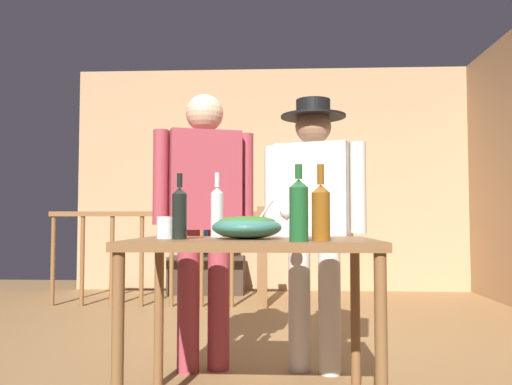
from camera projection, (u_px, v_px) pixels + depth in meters
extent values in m
plane|color=olive|center=(264.00, 354.00, 3.41)|extent=(8.07, 8.07, 0.00)
cube|color=tan|center=(272.00, 179.00, 6.58)|extent=(4.97, 0.10, 2.80)
cube|color=gray|center=(308.00, 162.00, 6.51)|extent=(0.45, 0.03, 0.52)
cylinder|color=brown|center=(53.00, 261.00, 5.33)|extent=(0.04, 0.04, 0.92)
cylinder|color=brown|center=(82.00, 261.00, 5.31)|extent=(0.04, 0.04, 0.92)
cylinder|color=brown|center=(112.00, 261.00, 5.30)|extent=(0.04, 0.04, 0.92)
cylinder|color=brown|center=(142.00, 261.00, 5.28)|extent=(0.04, 0.04, 0.92)
cylinder|color=brown|center=(172.00, 261.00, 5.27)|extent=(0.04, 0.04, 0.92)
cylinder|color=brown|center=(202.00, 261.00, 5.26)|extent=(0.04, 0.04, 0.92)
cylinder|color=brown|center=(232.00, 262.00, 5.24)|extent=(0.04, 0.04, 0.92)
cylinder|color=brown|center=(262.00, 262.00, 5.23)|extent=(0.04, 0.04, 0.92)
cube|color=brown|center=(157.00, 214.00, 5.30)|extent=(2.24, 0.07, 0.05)
cube|color=brown|center=(262.00, 257.00, 5.23)|extent=(0.10, 0.10, 1.02)
cube|color=#38281E|center=(207.00, 275.00, 6.20)|extent=(0.90, 0.40, 0.44)
cube|color=black|center=(207.00, 255.00, 6.22)|extent=(0.20, 0.12, 0.02)
cylinder|color=black|center=(207.00, 251.00, 6.22)|extent=(0.03, 0.03, 0.08)
cube|color=black|center=(207.00, 233.00, 6.20)|extent=(0.65, 0.06, 0.37)
cube|color=black|center=(206.00, 233.00, 6.17)|extent=(0.60, 0.01, 0.33)
cube|color=brown|center=(253.00, 243.00, 2.41)|extent=(1.12, 0.78, 0.04)
cylinder|color=brown|center=(118.00, 347.00, 2.06)|extent=(0.05, 0.05, 0.75)
cylinder|color=brown|center=(381.00, 350.00, 2.01)|extent=(0.05, 0.05, 0.75)
cylinder|color=brown|center=(159.00, 315.00, 2.76)|extent=(0.05, 0.05, 0.75)
cylinder|color=brown|center=(355.00, 316.00, 2.71)|extent=(0.05, 0.05, 0.75)
ellipsoid|color=#337060|center=(247.00, 227.00, 2.40)|extent=(0.32, 0.32, 0.11)
ellipsoid|color=#38702D|center=(247.00, 221.00, 2.40)|extent=(0.26, 0.26, 0.05)
cylinder|color=silver|center=(261.00, 217.00, 2.40)|extent=(0.12, 0.01, 0.17)
cylinder|color=silver|center=(287.00, 236.00, 2.67)|extent=(0.07, 0.07, 0.01)
cylinder|color=silver|center=(287.00, 227.00, 2.68)|extent=(0.01, 0.01, 0.09)
ellipsoid|color=silver|center=(287.00, 211.00, 2.68)|extent=(0.07, 0.07, 0.08)
cylinder|color=brown|center=(321.00, 217.00, 2.18)|extent=(0.08, 0.08, 0.20)
cone|color=brown|center=(321.00, 189.00, 2.19)|extent=(0.08, 0.08, 0.03)
cylinder|color=brown|center=(321.00, 174.00, 2.19)|extent=(0.03, 0.03, 0.09)
cylinder|color=black|center=(179.00, 217.00, 2.36)|extent=(0.07, 0.07, 0.21)
cone|color=black|center=(180.00, 191.00, 2.36)|extent=(0.07, 0.07, 0.03)
cylinder|color=black|center=(180.00, 180.00, 2.37)|extent=(0.03, 0.03, 0.06)
cylinder|color=silver|center=(217.00, 215.00, 2.67)|extent=(0.07, 0.07, 0.23)
cone|color=silver|center=(217.00, 190.00, 2.68)|extent=(0.07, 0.07, 0.03)
cylinder|color=silver|center=(217.00, 180.00, 2.68)|extent=(0.02, 0.02, 0.08)
cylinder|color=#1E5628|center=(299.00, 215.00, 2.09)|extent=(0.08, 0.08, 0.22)
cone|color=#1E5628|center=(299.00, 183.00, 2.10)|extent=(0.08, 0.08, 0.03)
cylinder|color=#1E5628|center=(299.00, 172.00, 2.10)|extent=(0.03, 0.03, 0.06)
cylinder|color=white|center=(165.00, 228.00, 2.44)|extent=(0.08, 0.08, 0.10)
torus|color=white|center=(176.00, 226.00, 2.44)|extent=(0.05, 0.01, 0.05)
cylinder|color=#9E3842|center=(219.00, 299.00, 3.08)|extent=(0.13, 0.13, 0.82)
cylinder|color=#9E3842|center=(188.00, 300.00, 3.03)|extent=(0.13, 0.13, 0.82)
cube|color=#9E3842|center=(204.00, 180.00, 3.09)|extent=(0.46, 0.34, 0.58)
cylinder|color=#9E3842|center=(246.00, 179.00, 3.16)|extent=(0.09, 0.09, 0.55)
cylinder|color=#9E3842|center=(161.00, 177.00, 3.02)|extent=(0.09, 0.09, 0.55)
sphere|color=#D8A884|center=(205.00, 113.00, 3.11)|extent=(0.23, 0.23, 0.23)
cylinder|color=beige|center=(329.00, 305.00, 2.99)|extent=(0.13, 0.13, 0.78)
cylinder|color=beige|center=(299.00, 303.00, 3.05)|extent=(0.13, 0.13, 0.78)
cube|color=beige|center=(314.00, 191.00, 3.06)|extent=(0.47, 0.34, 0.55)
cylinder|color=beige|center=(358.00, 187.00, 2.96)|extent=(0.09, 0.09, 0.52)
cylinder|color=beige|center=(272.00, 189.00, 3.15)|extent=(0.09, 0.09, 0.52)
sphere|color=#A37556|center=(313.00, 126.00, 3.08)|extent=(0.21, 0.21, 0.21)
cylinder|color=black|center=(313.00, 117.00, 3.08)|extent=(0.39, 0.39, 0.01)
cylinder|color=black|center=(313.00, 108.00, 3.08)|extent=(0.20, 0.20, 0.10)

